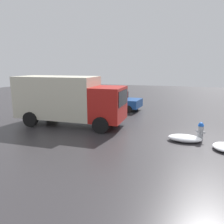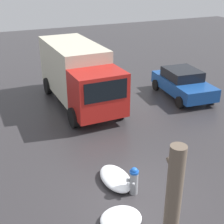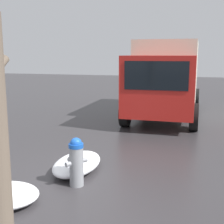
{
  "view_description": "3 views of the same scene",
  "coord_description": "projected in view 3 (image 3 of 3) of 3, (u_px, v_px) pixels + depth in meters",
  "views": [
    {
      "loc": [
        1.03,
        10.91,
        3.57
      ],
      "look_at": [
        4.41,
        0.23,
        1.2
      ],
      "focal_mm": 35.0,
      "sensor_mm": 36.0,
      "label": 1
    },
    {
      "loc": [
        -6.79,
        3.83,
        6.35
      ],
      "look_at": [
        3.04,
        -0.65,
        1.38
      ],
      "focal_mm": 50.0,
      "sensor_mm": 36.0,
      "label": 2
    },
    {
      "loc": [
        -5.15,
        -2.18,
        2.45
      ],
      "look_at": [
        3.21,
        0.23,
        0.83
      ],
      "focal_mm": 50.0,
      "sensor_mm": 36.0,
      "label": 3
    }
  ],
  "objects": [
    {
      "name": "ground_plane",
      "position": [
        77.0,
        185.0,
        5.9
      ],
      "size": [
        60.0,
        60.0,
        0.0
      ],
      "primitive_type": "plane",
      "color": "#333033"
    },
    {
      "name": "fire_hydrant",
      "position": [
        76.0,
        161.0,
        5.82
      ],
      "size": [
        0.43,
        0.39,
        0.93
      ],
      "rotation": [
        0.0,
        0.0,
        0.98
      ],
      "color": "gray",
      "rests_on": "ground_plane"
    },
    {
      "name": "snow_pile_curbside",
      "position": [
        77.0,
        164.0,
        6.63
      ],
      "size": [
        1.56,
        0.89,
        0.31
      ],
      "color": "white",
      "rests_on": "ground_plane"
    },
    {
      "name": "delivery_truck",
      "position": [
        167.0,
        75.0,
        12.52
      ],
      "size": [
        6.67,
        2.6,
        2.96
      ],
      "rotation": [
        0.0,
        0.0,
        1.58
      ],
      "color": "red",
      "rests_on": "ground_plane"
    },
    {
      "name": "snow_pile_by_hydrant",
      "position": [
        5.0,
        195.0,
        5.22
      ],
      "size": [
        1.02,
        1.17,
        0.25
      ],
      "color": "white",
      "rests_on": "ground_plane"
    }
  ]
}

